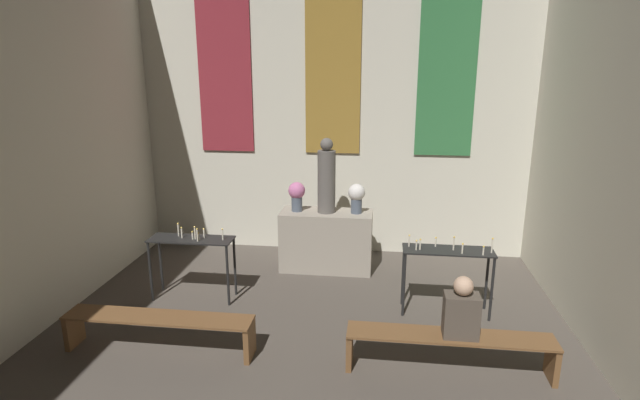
{
  "coord_description": "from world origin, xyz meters",
  "views": [
    {
      "loc": [
        0.84,
        3.38,
        3.17
      ],
      "look_at": [
        0.0,
        10.04,
        1.36
      ],
      "focal_mm": 28.0,
      "sensor_mm": 36.0,
      "label": 1
    }
  ],
  "objects_px": {
    "pew_back_right": "(449,344)",
    "candle_rack_left": "(192,249)",
    "statue": "(327,179)",
    "candle_rack_right": "(447,260)",
    "flower_vase_right": "(357,196)",
    "altar": "(326,241)",
    "person_seated": "(461,311)",
    "pew_back_left": "(159,325)",
    "flower_vase_left": "(297,194)"
  },
  "relations": [
    {
      "from": "pew_back_right",
      "to": "candle_rack_left",
      "type": "bearing_deg",
      "value": 157.68
    },
    {
      "from": "statue",
      "to": "candle_rack_right",
      "type": "distance_m",
      "value": 2.27
    },
    {
      "from": "candle_rack_right",
      "to": "flower_vase_right",
      "type": "bearing_deg",
      "value": 134.56
    },
    {
      "from": "flower_vase_right",
      "to": "pew_back_right",
      "type": "distance_m",
      "value": 3.01
    },
    {
      "from": "candle_rack_right",
      "to": "pew_back_right",
      "type": "distance_m",
      "value": 1.43
    },
    {
      "from": "altar",
      "to": "pew_back_right",
      "type": "height_order",
      "value": "altar"
    },
    {
      "from": "candle_rack_right",
      "to": "person_seated",
      "type": "distance_m",
      "value": 1.37
    },
    {
      "from": "pew_back_left",
      "to": "pew_back_right",
      "type": "relative_size",
      "value": 1.0
    },
    {
      "from": "person_seated",
      "to": "pew_back_left",
      "type": "bearing_deg",
      "value": 180.0
    },
    {
      "from": "person_seated",
      "to": "flower_vase_left",
      "type": "bearing_deg",
      "value": 129.46
    },
    {
      "from": "pew_back_left",
      "to": "pew_back_right",
      "type": "distance_m",
      "value": 3.22
    },
    {
      "from": "candle_rack_left",
      "to": "pew_back_right",
      "type": "relative_size",
      "value": 0.53
    },
    {
      "from": "flower_vase_right",
      "to": "candle_rack_left",
      "type": "xyz_separation_m",
      "value": [
        -2.19,
        -1.27,
        -0.49
      ]
    },
    {
      "from": "candle_rack_left",
      "to": "flower_vase_left",
      "type": "bearing_deg",
      "value": 45.47
    },
    {
      "from": "candle_rack_left",
      "to": "candle_rack_right",
      "type": "distance_m",
      "value": 3.44
    },
    {
      "from": "flower_vase_left",
      "to": "pew_back_right",
      "type": "xyz_separation_m",
      "value": [
        2.08,
        -2.64,
        -0.9
      ]
    },
    {
      "from": "altar",
      "to": "flower_vase_left",
      "type": "height_order",
      "value": "flower_vase_left"
    },
    {
      "from": "altar",
      "to": "candle_rack_right",
      "type": "bearing_deg",
      "value": -36.48
    },
    {
      "from": "altar",
      "to": "flower_vase_right",
      "type": "relative_size",
      "value": 3.11
    },
    {
      "from": "pew_back_left",
      "to": "person_seated",
      "type": "relative_size",
      "value": 3.25
    },
    {
      "from": "flower_vase_right",
      "to": "pew_back_left",
      "type": "distance_m",
      "value": 3.48
    },
    {
      "from": "flower_vase_left",
      "to": "flower_vase_right",
      "type": "bearing_deg",
      "value": 0.0
    },
    {
      "from": "flower_vase_left",
      "to": "candle_rack_right",
      "type": "relative_size",
      "value": 0.4
    },
    {
      "from": "pew_back_right",
      "to": "altar",
      "type": "bearing_deg",
      "value": 121.36
    },
    {
      "from": "candle_rack_right",
      "to": "altar",
      "type": "bearing_deg",
      "value": 143.52
    },
    {
      "from": "statue",
      "to": "flower_vase_right",
      "type": "relative_size",
      "value": 2.51
    },
    {
      "from": "altar",
      "to": "candle_rack_right",
      "type": "height_order",
      "value": "candle_rack_right"
    },
    {
      "from": "flower_vase_left",
      "to": "candle_rack_left",
      "type": "xyz_separation_m",
      "value": [
        -1.25,
        -1.27,
        -0.49
      ]
    },
    {
      "from": "statue",
      "to": "pew_back_left",
      "type": "distance_m",
      "value": 3.3
    },
    {
      "from": "flower_vase_right",
      "to": "flower_vase_left",
      "type": "bearing_deg",
      "value": 180.0
    },
    {
      "from": "statue",
      "to": "pew_back_right",
      "type": "xyz_separation_m",
      "value": [
        1.61,
        -2.64,
        -1.16
      ]
    },
    {
      "from": "candle_rack_left",
      "to": "person_seated",
      "type": "relative_size",
      "value": 1.74
    },
    {
      "from": "altar",
      "to": "pew_back_right",
      "type": "xyz_separation_m",
      "value": [
        1.61,
        -2.64,
        -0.15
      ]
    },
    {
      "from": "statue",
      "to": "flower_vase_right",
      "type": "distance_m",
      "value": 0.54
    },
    {
      "from": "pew_back_left",
      "to": "candle_rack_left",
      "type": "bearing_deg",
      "value": 94.66
    },
    {
      "from": "candle_rack_left",
      "to": "pew_back_left",
      "type": "distance_m",
      "value": 1.43
    },
    {
      "from": "candle_rack_right",
      "to": "pew_back_left",
      "type": "distance_m",
      "value": 3.62
    },
    {
      "from": "flower_vase_left",
      "to": "pew_back_left",
      "type": "relative_size",
      "value": 0.21
    },
    {
      "from": "altar",
      "to": "person_seated",
      "type": "bearing_deg",
      "value": -57.14
    },
    {
      "from": "person_seated",
      "to": "pew_back_right",
      "type": "bearing_deg",
      "value": 180.0
    },
    {
      "from": "candle_rack_left",
      "to": "pew_back_left",
      "type": "xyz_separation_m",
      "value": [
        0.11,
        -1.37,
        -0.41
      ]
    },
    {
      "from": "flower_vase_right",
      "to": "candle_rack_right",
      "type": "bearing_deg",
      "value": -45.44
    },
    {
      "from": "candle_rack_right",
      "to": "person_seated",
      "type": "height_order",
      "value": "person_seated"
    },
    {
      "from": "flower_vase_left",
      "to": "pew_back_left",
      "type": "height_order",
      "value": "flower_vase_left"
    },
    {
      "from": "candle_rack_left",
      "to": "pew_back_right",
      "type": "bearing_deg",
      "value": -22.32
    },
    {
      "from": "person_seated",
      "to": "flower_vase_right",
      "type": "bearing_deg",
      "value": 115.11
    },
    {
      "from": "candle_rack_left",
      "to": "person_seated",
      "type": "height_order",
      "value": "person_seated"
    },
    {
      "from": "altar",
      "to": "candle_rack_right",
      "type": "relative_size",
      "value": 1.25
    },
    {
      "from": "altar",
      "to": "statue",
      "type": "height_order",
      "value": "statue"
    },
    {
      "from": "altar",
      "to": "candle_rack_left",
      "type": "height_order",
      "value": "candle_rack_left"
    }
  ]
}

